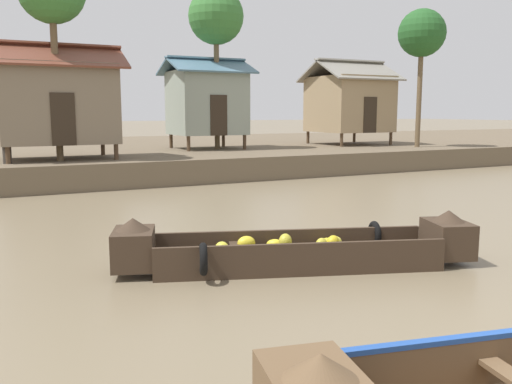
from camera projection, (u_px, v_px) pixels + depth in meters
ground_plane at (225, 222)px, 13.15m from camera, size 300.00×300.00×0.00m
riverbank_strip at (97, 155)px, 27.66m from camera, size 160.00×20.00×0.92m
banana_boat at (296, 249)px, 9.24m from camera, size 6.07×2.89×0.93m
stilt_house_mid_left at (57, 102)px, 19.65m from camera, size 4.68×3.33×4.17m
stilt_house_mid_right at (207, 102)px, 25.28m from camera, size 3.84×3.38×4.22m
stilt_house_right at (349, 103)px, 28.80m from camera, size 4.24×4.03×4.45m
palm_tree_near at (216, 18)px, 24.61m from camera, size 2.53×2.53×7.29m
palm_tree_mid at (422, 35)px, 26.13m from camera, size 2.28×2.28×6.64m
vendor_person at (6, 136)px, 18.03m from camera, size 0.44×0.44×1.66m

